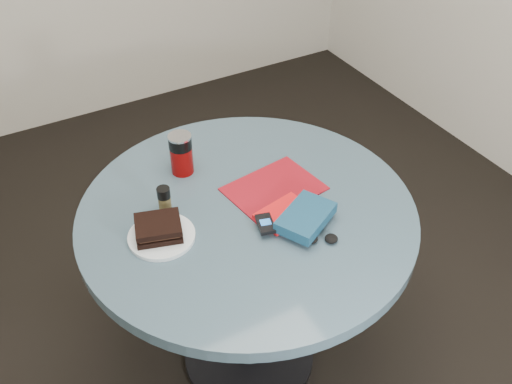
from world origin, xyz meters
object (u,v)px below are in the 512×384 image
sandwich (158,228)px  mp3_player (265,224)px  table (248,247)px  headphones (321,239)px  pepper_grinder (164,200)px  magazine (274,189)px  soda_can (181,154)px  novel (306,217)px  red_book (284,213)px  plate (162,236)px

sandwich → mp3_player: bearing=-23.9°
table → sandwich: size_ratio=6.68×
sandwich → headphones: sandwich is taller
sandwich → pepper_grinder: size_ratio=1.70×
sandwich → headphones: size_ratio=1.52×
magazine → headphones: size_ratio=2.81×
table → soda_can: soda_can is taller
soda_can → magazine: 0.31m
novel → magazine: bearing=59.8°
red_book → plate: bearing=153.4°
table → pepper_grinder: 0.32m
soda_can → novel: 0.45m
mp3_player → headphones: size_ratio=0.88×
headphones → novel: bearing=94.0°
soda_can → mp3_player: 0.38m
mp3_player → soda_can: bearing=104.3°
novel → mp3_player: bearing=130.6°
soda_can → magazine: (0.21, -0.22, -0.07)m
sandwich → plate: bearing=-54.6°
table → red_book: 0.21m
red_book → novel: 0.08m
red_book → headphones: (0.04, -0.14, -0.00)m
pepper_grinder → novel: bearing=-38.0°
plate → pepper_grinder: (0.05, 0.10, 0.04)m
sandwich → pepper_grinder: bearing=58.1°
magazine → red_book: red_book is taller
plate → magazine: (0.38, 0.03, -0.00)m
soda_can → novel: soda_can is taller
magazine → headphones: (-0.00, -0.26, 0.01)m
plate → magazine: 0.38m
soda_can → pepper_grinder: size_ratio=1.54×
magazine → pepper_grinder: bearing=160.4°
sandwich → novel: size_ratio=0.87×
sandwich → soda_can: bearing=54.0°
headphones → magazine: bearing=89.7°
plate → magazine: size_ratio=0.68×
table → pepper_grinder: size_ratio=11.35×
table → red_book: size_ratio=6.44×
red_book → headphones: bearing=-87.7°
mp3_player → headphones: 0.16m
magazine → novel: bearing=-100.2°
soda_can → mp3_player: soda_can is taller
plate → sandwich: size_ratio=1.25×
pepper_grinder → novel: 0.41m
plate → soda_can: (0.17, 0.25, 0.06)m
sandwich → mp3_player: sandwich is taller
mp3_player → headphones: mp3_player is taller
plate → mp3_player: bearing=-23.2°
sandwich → magazine: (0.38, 0.02, -0.03)m
pepper_grinder → headphones: (0.33, -0.32, -0.03)m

